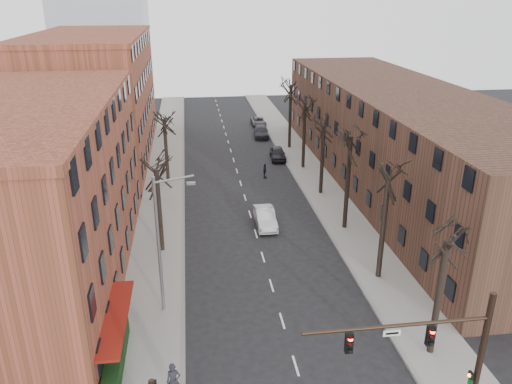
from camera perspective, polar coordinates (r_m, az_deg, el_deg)
name	(u,v)px	position (r m, az deg, el deg)	size (l,w,h in m)	color
sidewalk_left	(165,177)	(55.23, -10.38, 1.75)	(4.00, 90.00, 0.15)	gray
sidewalk_right	(308,170)	(56.66, 5.99, 2.51)	(4.00, 90.00, 0.15)	gray
building_left_near	(25,200)	(36.06, -24.92, -0.85)	(12.00, 26.00, 12.00)	brown
building_left_far	(95,99)	(63.01, -17.91, 10.08)	(12.00, 28.00, 14.00)	brown
building_right	(398,137)	(53.19, 15.92, 6.07)	(12.00, 50.00, 10.00)	#4D2F24
awning_left	(121,357)	(29.86, -15.18, -17.70)	(1.20, 7.00, 0.15)	maroon
hedge	(116,360)	(28.71, -15.75, -17.96)	(0.80, 6.00, 1.00)	black
tree_right_a	(430,353)	(30.71, 19.22, -16.99)	(5.20, 5.20, 10.00)	black
tree_right_b	(378,278)	(36.64, 13.76, -9.49)	(5.20, 5.20, 10.80)	black
tree_right_c	(344,228)	(43.24, 10.05, -4.12)	(5.20, 5.20, 11.60)	black
tree_right_d	(320,194)	(50.24, 7.38, -0.20)	(5.20, 5.20, 10.00)	black
tree_right_e	(303,168)	(57.51, 5.37, 2.75)	(5.20, 5.20, 10.80)	black
tree_right_f	(289,148)	(64.95, 3.81, 5.03)	(5.20, 5.20, 11.60)	black
tree_left_a	(163,251)	(39.67, -10.64, -6.65)	(5.20, 5.20, 9.50)	black
tree_left_b	(168,180)	(54.30, -9.99, 1.34)	(5.20, 5.20, 9.50)	black
signal_mast_arm	(448,352)	(23.77, 21.14, -16.69)	(8.14, 0.30, 7.20)	black
streetlight	(161,240)	(30.25, -10.78, -5.39)	(2.45, 0.22, 9.03)	slate
silver_sedan	(265,218)	(42.79, 1.05, -2.94)	(1.59, 4.55, 1.50)	#B6B8BD
parked_car_near	(278,153)	(60.16, 2.50, 4.42)	(1.74, 4.31, 1.47)	black
parked_car_mid	(261,132)	(69.88, 0.59, 6.88)	(1.98, 4.87, 1.41)	#22222A
parked_car_far	(258,122)	(76.18, 0.28, 8.06)	(2.02, 4.39, 1.22)	#58595F
pedestrian_a	(174,381)	(26.20, -9.40, -20.52)	(0.70, 0.46, 1.91)	black
pedestrian_crossing	(265,171)	(53.83, 1.00, 2.42)	(0.95, 0.39, 1.62)	black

